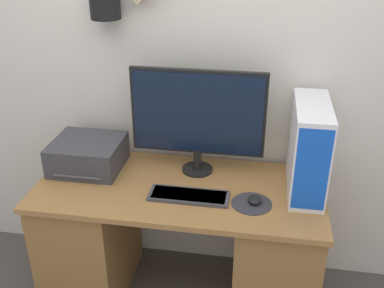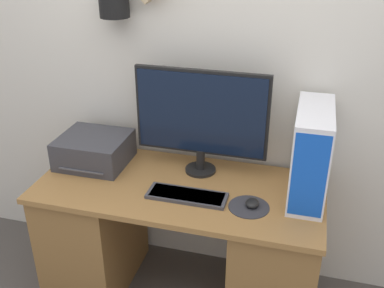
{
  "view_description": "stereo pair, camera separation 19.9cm",
  "coord_description": "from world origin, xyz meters",
  "px_view_note": "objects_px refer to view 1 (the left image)",
  "views": [
    {
      "loc": [
        0.4,
        -1.63,
        2.0
      ],
      "look_at": [
        0.07,
        0.34,
        1.01
      ],
      "focal_mm": 42.0,
      "sensor_mm": 36.0,
      "label": 1
    },
    {
      "loc": [
        0.59,
        -1.58,
        2.0
      ],
      "look_at": [
        0.07,
        0.34,
        1.01
      ],
      "focal_mm": 42.0,
      "sensor_mm": 36.0,
      "label": 2
    }
  ],
  "objects_px": {
    "mouse": "(255,200)",
    "printer": "(88,155)",
    "keyboard": "(189,196)",
    "monitor": "(198,116)",
    "computer_tower": "(309,148)"
  },
  "relations": [
    {
      "from": "mouse",
      "to": "computer_tower",
      "type": "distance_m",
      "value": 0.37
    },
    {
      "from": "keyboard",
      "to": "mouse",
      "type": "height_order",
      "value": "mouse"
    },
    {
      "from": "mouse",
      "to": "computer_tower",
      "type": "bearing_deg",
      "value": 36.8
    },
    {
      "from": "keyboard",
      "to": "mouse",
      "type": "xyz_separation_m",
      "value": [
        0.33,
        0.0,
        0.01
      ]
    },
    {
      "from": "computer_tower",
      "to": "printer",
      "type": "height_order",
      "value": "computer_tower"
    },
    {
      "from": "mouse",
      "to": "printer",
      "type": "distance_m",
      "value": 0.96
    },
    {
      "from": "printer",
      "to": "mouse",
      "type": "bearing_deg",
      "value": -12.42
    },
    {
      "from": "keyboard",
      "to": "printer",
      "type": "distance_m",
      "value": 0.65
    },
    {
      "from": "keyboard",
      "to": "mouse",
      "type": "distance_m",
      "value": 0.33
    },
    {
      "from": "mouse",
      "to": "printer",
      "type": "xyz_separation_m",
      "value": [
        -0.94,
        0.21,
        0.06
      ]
    },
    {
      "from": "monitor",
      "to": "computer_tower",
      "type": "bearing_deg",
      "value": -8.92
    },
    {
      "from": "mouse",
      "to": "monitor",
      "type": "bearing_deg",
      "value": 140.18
    },
    {
      "from": "mouse",
      "to": "printer",
      "type": "relative_size",
      "value": 0.22
    },
    {
      "from": "keyboard",
      "to": "monitor",
      "type": "bearing_deg",
      "value": 90.02
    },
    {
      "from": "computer_tower",
      "to": "printer",
      "type": "distance_m",
      "value": 1.19
    }
  ]
}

